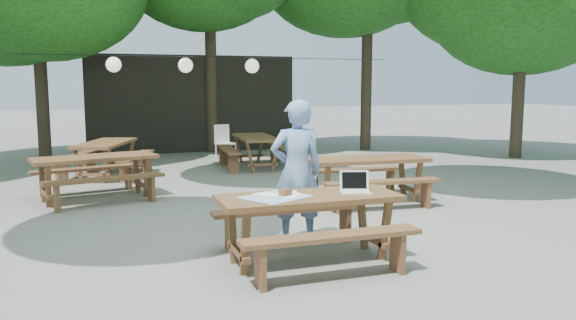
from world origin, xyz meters
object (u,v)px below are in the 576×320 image
at_px(plastic_chair, 225,149).
at_px(picnic_table_nw, 96,177).
at_px(main_picnic_table, 309,227).
at_px(woman, 296,172).

bearing_deg(plastic_chair, picnic_table_nw, -143.64).
bearing_deg(picnic_table_nw, main_picnic_table, -76.42).
bearing_deg(plastic_chair, woman, -114.30).
relative_size(picnic_table_nw, woman, 1.25).
bearing_deg(woman, picnic_table_nw, -48.42).
relative_size(main_picnic_table, plastic_chair, 2.22).
relative_size(picnic_table_nw, plastic_chair, 2.46).
relative_size(main_picnic_table, woman, 1.13).
distance_m(woman, plastic_chair, 8.19).
bearing_deg(main_picnic_table, woman, 80.03).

